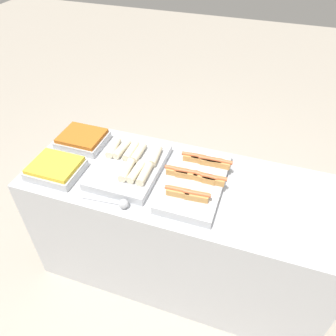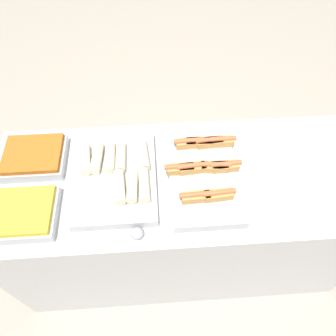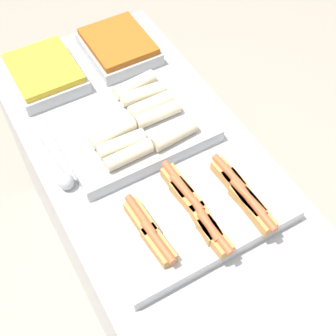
# 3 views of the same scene
# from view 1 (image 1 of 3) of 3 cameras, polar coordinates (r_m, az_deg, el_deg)

# --- Properties ---
(ground_plane) EXTENTS (12.00, 12.00, 0.00)m
(ground_plane) POSITION_cam_1_polar(r_m,az_deg,el_deg) (2.50, 1.79, -16.83)
(ground_plane) COLOR #ADA393
(counter) EXTENTS (1.80, 0.69, 0.86)m
(counter) POSITION_cam_1_polar(r_m,az_deg,el_deg) (2.15, 2.03, -10.74)
(counter) COLOR #B7BABF
(counter) RESTS_ON ground_plane
(tray_hotdogs) EXTENTS (0.35, 0.55, 0.10)m
(tray_hotdogs) POSITION_cam_1_polar(r_m,az_deg,el_deg) (1.80, 4.89, -2.00)
(tray_hotdogs) COLOR #B7BABF
(tray_hotdogs) RESTS_ON counter
(tray_wraps) EXTENTS (0.36, 0.49, 0.10)m
(tray_wraps) POSITION_cam_1_polar(r_m,az_deg,el_deg) (1.90, -6.60, 0.59)
(tray_wraps) COLOR #B7BABF
(tray_wraps) RESTS_ON counter
(tray_side_front) EXTENTS (0.28, 0.24, 0.07)m
(tray_side_front) POSITION_cam_1_polar(r_m,az_deg,el_deg) (1.97, -18.96, -0.09)
(tray_side_front) COLOR #B7BABF
(tray_side_front) RESTS_ON counter
(tray_side_back) EXTENTS (0.28, 0.24, 0.07)m
(tray_side_back) POSITION_cam_1_polar(r_m,az_deg,el_deg) (2.15, -14.66, 4.88)
(tray_side_back) COLOR #B7BABF
(tray_side_back) RESTS_ON counter
(serving_spoon_near) EXTENTS (0.26, 0.05, 0.05)m
(serving_spoon_near) POSITION_cam_1_polar(r_m,az_deg,el_deg) (1.70, -8.22, -6.12)
(serving_spoon_near) COLOR #B2B5BA
(serving_spoon_near) RESTS_ON counter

